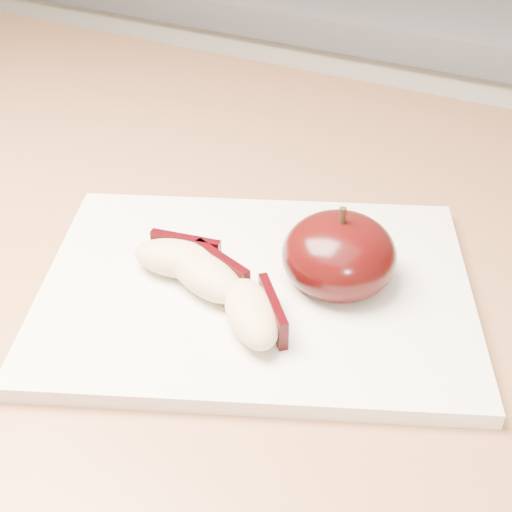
% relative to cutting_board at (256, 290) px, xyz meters
% --- Properties ---
extents(back_cabinet, '(2.40, 0.62, 0.94)m').
position_rel_cutting_board_xyz_m(back_cabinet, '(0.01, 0.79, -0.44)').
color(back_cabinet, silver).
rests_on(back_cabinet, ground).
extents(cutting_board, '(0.38, 0.33, 0.01)m').
position_rel_cutting_board_xyz_m(cutting_board, '(0.00, 0.00, 0.00)').
color(cutting_board, silver).
rests_on(cutting_board, island_counter).
extents(apple_half, '(0.11, 0.11, 0.07)m').
position_rel_cutting_board_xyz_m(apple_half, '(0.05, 0.03, 0.03)').
color(apple_half, black).
rests_on(apple_half, cutting_board).
extents(apple_wedge_a, '(0.07, 0.04, 0.03)m').
position_rel_cutting_board_xyz_m(apple_wedge_a, '(-0.06, -0.01, 0.02)').
color(apple_wedge_a, '#CEB282').
rests_on(apple_wedge_a, cutting_board).
extents(apple_wedge_b, '(0.08, 0.05, 0.03)m').
position_rel_cutting_board_xyz_m(apple_wedge_b, '(-0.03, -0.02, 0.02)').
color(apple_wedge_b, '#CEB282').
rests_on(apple_wedge_b, cutting_board).
extents(apple_wedge_c, '(0.07, 0.07, 0.03)m').
position_rel_cutting_board_xyz_m(apple_wedge_c, '(0.02, -0.04, 0.02)').
color(apple_wedge_c, '#CEB282').
rests_on(apple_wedge_c, cutting_board).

